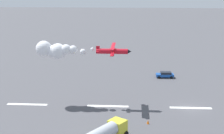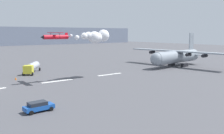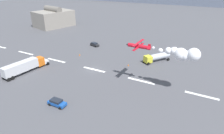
{
  "view_description": "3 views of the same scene",
  "coord_description": "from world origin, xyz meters",
  "px_view_note": "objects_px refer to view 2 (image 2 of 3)",
  "views": [
    {
      "loc": [
        11.45,
        61.39,
        24.18
      ],
      "look_at": [
        15.19,
        -1.38,
        7.51
      ],
      "focal_mm": 54.35,
      "sensor_mm": 36.0,
      "label": 1
    },
    {
      "loc": [
        -10.67,
        -55.23,
        11.55
      ],
      "look_at": [
        32.67,
        0.0,
        2.04
      ],
      "focal_mm": 40.5,
      "sensor_mm": 36.0,
      "label": 2
    },
    {
      "loc": [
        31.52,
        -46.49,
        26.54
      ],
      "look_at": [
        6.52,
        -0.02,
        2.31
      ],
      "focal_mm": 31.05,
      "sensor_mm": 36.0,
      "label": 3
    }
  ],
  "objects_px": {
    "cargo_transport_plane": "(175,56)",
    "fuel_tanker_truck": "(32,67)",
    "followme_car_yellow": "(38,106)",
    "stunt_biplane_red": "(94,37)",
    "traffic_cone_far": "(16,78)"
  },
  "relations": [
    {
      "from": "cargo_transport_plane",
      "to": "fuel_tanker_truck",
      "type": "relative_size",
      "value": 3.96
    },
    {
      "from": "followme_car_yellow",
      "to": "fuel_tanker_truck",
      "type": "bearing_deg",
      "value": 70.71
    },
    {
      "from": "stunt_biplane_red",
      "to": "fuel_tanker_truck",
      "type": "relative_size",
      "value": 1.95
    },
    {
      "from": "stunt_biplane_red",
      "to": "fuel_tanker_truck",
      "type": "xyz_separation_m",
      "value": [
        -9.79,
        17.43,
        -8.85
      ]
    },
    {
      "from": "cargo_transport_plane",
      "to": "traffic_cone_far",
      "type": "height_order",
      "value": "cargo_transport_plane"
    },
    {
      "from": "cargo_transport_plane",
      "to": "stunt_biplane_red",
      "type": "relative_size",
      "value": 2.03
    },
    {
      "from": "cargo_transport_plane",
      "to": "stunt_biplane_red",
      "type": "distance_m",
      "value": 34.96
    },
    {
      "from": "cargo_transport_plane",
      "to": "fuel_tanker_truck",
      "type": "height_order",
      "value": "cargo_transport_plane"
    },
    {
      "from": "cargo_transport_plane",
      "to": "followme_car_yellow",
      "type": "height_order",
      "value": "cargo_transport_plane"
    },
    {
      "from": "cargo_transport_plane",
      "to": "stunt_biplane_red",
      "type": "height_order",
      "value": "stunt_biplane_red"
    },
    {
      "from": "cargo_transport_plane",
      "to": "fuel_tanker_truck",
      "type": "distance_m",
      "value": 46.97
    },
    {
      "from": "cargo_transport_plane",
      "to": "followme_car_yellow",
      "type": "relative_size",
      "value": 8.55
    },
    {
      "from": "cargo_transport_plane",
      "to": "followme_car_yellow",
      "type": "distance_m",
      "value": 59.91
    },
    {
      "from": "cargo_transport_plane",
      "to": "traffic_cone_far",
      "type": "bearing_deg",
      "value": 170.68
    },
    {
      "from": "followme_car_yellow",
      "to": "traffic_cone_far",
      "type": "relative_size",
      "value": 5.85
    }
  ]
}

